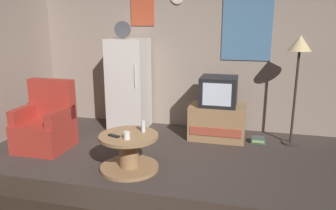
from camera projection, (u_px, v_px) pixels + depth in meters
ground_plane at (138, 193)px, 3.51m from camera, size 12.00×12.00×0.00m
wall_with_art at (186, 45)px, 5.46m from camera, size 5.20×0.12×2.74m
fridge at (129, 84)px, 5.45m from camera, size 0.60×0.62×1.77m
tv_stand at (217, 122)px, 5.07m from camera, size 0.84×0.53×0.53m
crt_tv at (219, 91)px, 4.95m from camera, size 0.54×0.51×0.44m
standing_lamp at (299, 52)px, 4.57m from camera, size 0.32×0.32×1.59m
coffee_table at (129, 152)px, 4.02m from camera, size 0.72×0.72×0.45m
wine_glass at (143, 126)px, 4.05m from camera, size 0.05×0.05×0.15m
mug_ceramic_white at (127, 135)px, 3.81m from camera, size 0.08×0.08×0.09m
remote_control at (114, 136)px, 3.90m from camera, size 0.16×0.09×0.02m
armchair at (46, 125)px, 4.70m from camera, size 0.68×0.68×0.96m
book_stack at (258, 140)px, 4.92m from camera, size 0.22×0.17×0.09m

